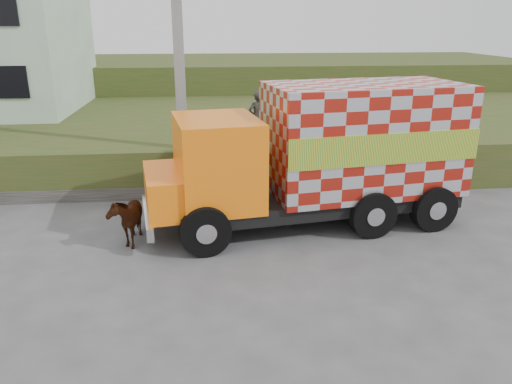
{
  "coord_description": "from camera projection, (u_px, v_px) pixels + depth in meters",
  "views": [
    {
      "loc": [
        -0.21,
        -10.86,
        5.25
      ],
      "look_at": [
        0.91,
        0.63,
        1.3
      ],
      "focal_mm": 35.0,
      "sensor_mm": 36.0,
      "label": 1
    }
  ],
  "objects": [
    {
      "name": "ground",
      "position": [
        221.0,
        253.0,
        11.94
      ],
      "size": [
        120.0,
        120.0,
        0.0
      ],
      "primitive_type": "plane",
      "color": "#474749",
      "rests_on": "ground"
    },
    {
      "name": "embankment",
      "position": [
        213.0,
        134.0,
        21.11
      ],
      "size": [
        40.0,
        12.0,
        1.5
      ],
      "primitive_type": "cube",
      "color": "#294A18",
      "rests_on": "ground"
    },
    {
      "name": "embankment_far",
      "position": [
        210.0,
        83.0,
        32.17
      ],
      "size": [
        40.0,
        12.0,
        3.0
      ],
      "primitive_type": "cube",
      "color": "#294A18",
      "rests_on": "ground"
    },
    {
      "name": "retaining_strip",
      "position": [
        153.0,
        191.0,
        15.65
      ],
      "size": [
        16.0,
        0.5,
        0.4
      ],
      "primitive_type": "cube",
      "color": "#595651",
      "rests_on": "ground"
    },
    {
      "name": "utility_pole",
      "position": [
        179.0,
        63.0,
        14.86
      ],
      "size": [
        1.2,
        0.3,
        8.0
      ],
      "color": "gray",
      "rests_on": "ground"
    },
    {
      "name": "cargo_truck",
      "position": [
        323.0,
        154.0,
        13.2
      ],
      "size": [
        8.69,
        3.99,
        3.74
      ],
      "rotation": [
        0.0,
        0.0,
        0.15
      ],
      "color": "black",
      "rests_on": "ground"
    },
    {
      "name": "cow",
      "position": [
        127.0,
        217.0,
        12.39
      ],
      "size": [
        0.72,
        1.53,
        1.28
      ],
      "primitive_type": "imported",
      "rotation": [
        0.0,
        0.0,
        -0.02
      ],
      "color": "#36140D",
      "rests_on": "ground"
    },
    {
      "name": "pedestrian",
      "position": [
        257.0,
        118.0,
        15.94
      ],
      "size": [
        0.72,
        0.61,
        1.68
      ],
      "primitive_type": "imported",
      "rotation": [
        0.0,
        0.0,
        3.54
      ],
      "color": "#2A2825",
      "rests_on": "embankment"
    }
  ]
}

